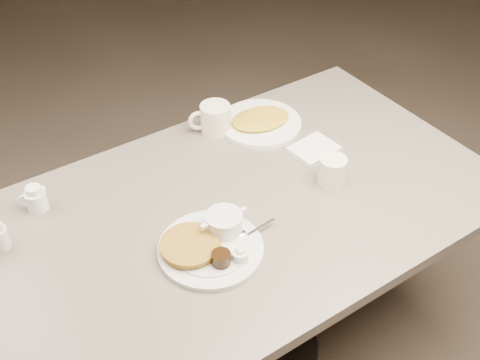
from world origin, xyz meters
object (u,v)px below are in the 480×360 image
diner_table (244,242)px  hash_plate (260,122)px  main_plate (211,242)px  creamer_right (36,199)px  coffee_mug_far (214,119)px  coffee_mug_near (333,170)px

diner_table → hash_plate: (0.26, 0.29, 0.18)m
diner_table → main_plate: main_plate is taller
hash_plate → creamer_right: bearing=178.9°
diner_table → main_plate: (-0.17, -0.10, 0.19)m
diner_table → coffee_mug_far: (0.12, 0.35, 0.22)m
coffee_mug_near → hash_plate: size_ratio=0.39×
diner_table → main_plate: size_ratio=4.30×
main_plate → hash_plate: bearing=41.8°
main_plate → coffee_mug_near: 0.45m
main_plate → hash_plate: (0.44, 0.39, -0.01)m
coffee_mug_near → coffee_mug_far: 0.45m
diner_table → hash_plate: hash_plate is taller
main_plate → coffee_mug_far: 0.54m
main_plate → diner_table: bearing=30.0°
main_plate → hash_plate: size_ratio=1.10×
diner_table → coffee_mug_near: 0.35m
diner_table → coffee_mug_near: (0.27, -0.07, 0.22)m
coffee_mug_far → coffee_mug_near: bearing=-69.8°
creamer_right → main_plate: bearing=-50.8°
coffee_mug_far → main_plate: bearing=-122.9°
coffee_mug_near → coffee_mug_far: coffee_mug_far is taller
main_plate → creamer_right: creamer_right is taller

